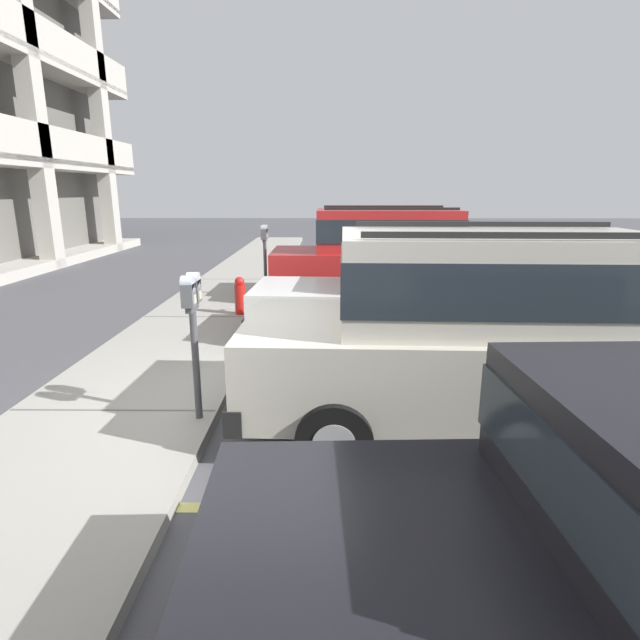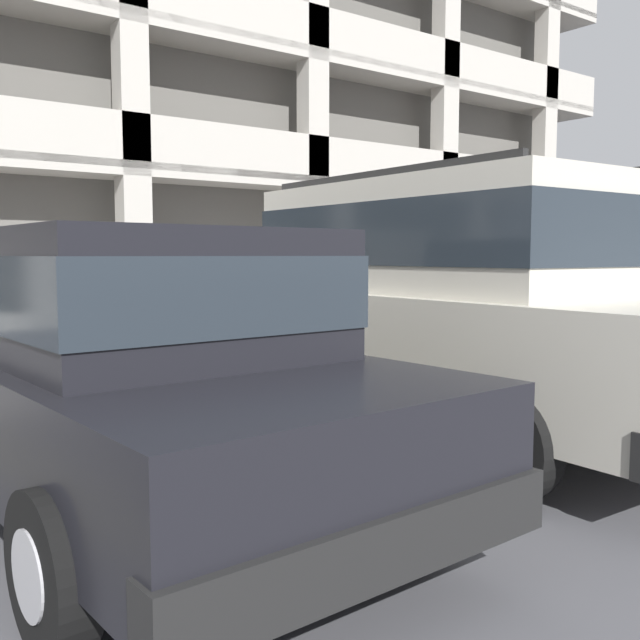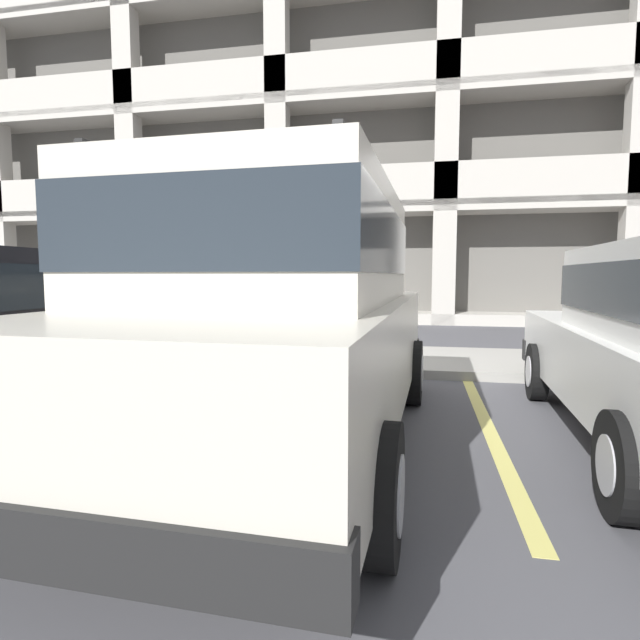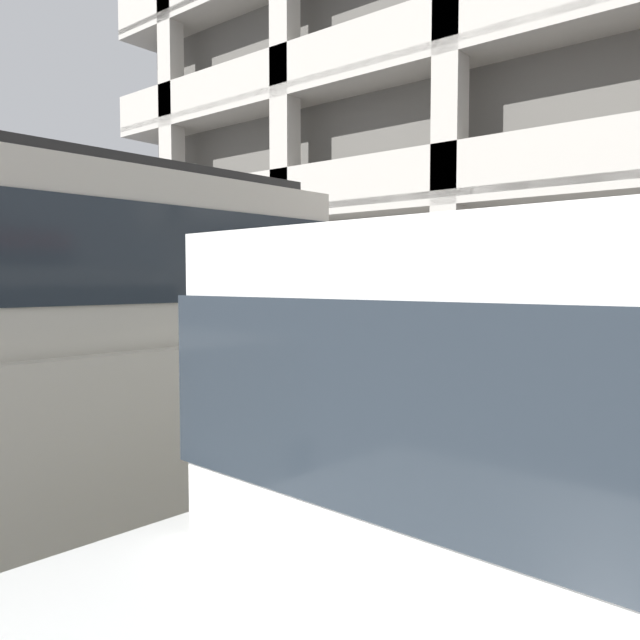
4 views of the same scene
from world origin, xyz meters
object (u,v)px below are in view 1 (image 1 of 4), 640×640
at_px(dark_hatchback, 401,292).
at_px(parking_meter_near, 193,313).
at_px(blue_coupe, 385,252).
at_px(fire_hydrant, 240,296).
at_px(silver_suv, 490,326).
at_px(parking_meter_far, 265,244).

relative_size(dark_hatchback, parking_meter_near, 3.11).
distance_m(blue_coupe, parking_meter_near, 6.46).
height_order(blue_coupe, fire_hydrant, blue_coupe).
distance_m(silver_suv, parking_meter_far, 6.56).
bearing_deg(parking_meter_near, parking_meter_far, -0.00).
height_order(silver_suv, blue_coupe, same).
bearing_deg(parking_meter_far, parking_meter_near, 180.00).
relative_size(parking_meter_near, fire_hydrant, 2.10).
height_order(dark_hatchback, parking_meter_near, parking_meter_near).
distance_m(silver_suv, fire_hydrant, 5.44).
bearing_deg(parking_meter_far, dark_hatchback, -139.50).
relative_size(silver_suv, fire_hydrant, 6.92).
bearing_deg(dark_hatchback, parking_meter_far, 43.60).
distance_m(silver_suv, parking_meter_near, 2.86).
xyz_separation_m(blue_coupe, fire_hydrant, (-1.55, 2.83, -0.62)).
relative_size(silver_suv, dark_hatchback, 1.06).
distance_m(dark_hatchback, blue_coupe, 2.94).
distance_m(dark_hatchback, parking_meter_near, 3.92).
distance_m(blue_coupe, fire_hydrant, 3.29).
bearing_deg(fire_hydrant, parking_meter_near, -176.13).
xyz_separation_m(dark_hatchback, fire_hydrant, (1.38, 2.76, -0.36)).
bearing_deg(blue_coupe, parking_meter_near, 156.67).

